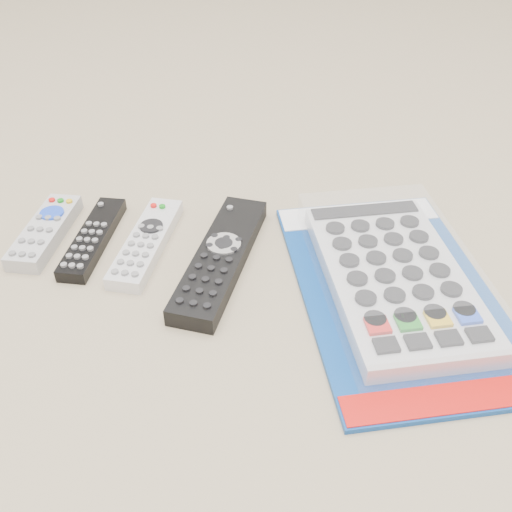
{
  "coord_description": "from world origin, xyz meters",
  "views": [
    {
      "loc": [
        0.11,
        -0.57,
        0.47
      ],
      "look_at": [
        0.08,
        -0.01,
        0.01
      ],
      "focal_mm": 40.0,
      "sensor_mm": 36.0,
      "label": 1
    }
  ],
  "objects_px": {
    "remote_small_grey": "(45,231)",
    "remote_slim_black": "(93,238)",
    "remote_large_black": "(221,258)",
    "remote_silver_dvd": "(146,242)",
    "jumbo_remote_packaged": "(395,276)"
  },
  "relations": [
    {
      "from": "remote_small_grey",
      "to": "remote_slim_black",
      "type": "distance_m",
      "value": 0.07
    },
    {
      "from": "remote_slim_black",
      "to": "remote_large_black",
      "type": "bearing_deg",
      "value": -7.62
    },
    {
      "from": "remote_small_grey",
      "to": "remote_slim_black",
      "type": "xyz_separation_m",
      "value": [
        0.07,
        -0.01,
        -0.0
      ]
    },
    {
      "from": "remote_silver_dvd",
      "to": "remote_large_black",
      "type": "xyz_separation_m",
      "value": [
        0.1,
        -0.03,
        0.0
      ]
    },
    {
      "from": "remote_silver_dvd",
      "to": "jumbo_remote_packaged",
      "type": "relative_size",
      "value": 0.46
    },
    {
      "from": "remote_slim_black",
      "to": "remote_large_black",
      "type": "relative_size",
      "value": 0.69
    },
    {
      "from": "remote_slim_black",
      "to": "jumbo_remote_packaged",
      "type": "height_order",
      "value": "jumbo_remote_packaged"
    },
    {
      "from": "remote_small_grey",
      "to": "jumbo_remote_packaged",
      "type": "xyz_separation_m",
      "value": [
        0.45,
        -0.08,
        0.01
      ]
    },
    {
      "from": "remote_silver_dvd",
      "to": "remote_large_black",
      "type": "relative_size",
      "value": 0.75
    },
    {
      "from": "remote_small_grey",
      "to": "remote_slim_black",
      "type": "relative_size",
      "value": 0.91
    },
    {
      "from": "jumbo_remote_packaged",
      "to": "remote_large_black",
      "type": "bearing_deg",
      "value": 159.41
    },
    {
      "from": "remote_slim_black",
      "to": "remote_silver_dvd",
      "type": "xyz_separation_m",
      "value": [
        0.07,
        -0.01,
        0.0
      ]
    },
    {
      "from": "jumbo_remote_packaged",
      "to": "remote_slim_black",
      "type": "bearing_deg",
      "value": 158.19
    },
    {
      "from": "remote_small_grey",
      "to": "remote_large_black",
      "type": "xyz_separation_m",
      "value": [
        0.24,
        -0.05,
        0.0
      ]
    },
    {
      "from": "remote_large_black",
      "to": "jumbo_remote_packaged",
      "type": "xyz_separation_m",
      "value": [
        0.21,
        -0.03,
        0.01
      ]
    }
  ]
}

